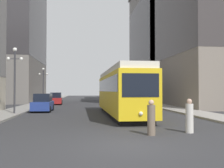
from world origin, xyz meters
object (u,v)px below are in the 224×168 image
(transit_bus, at_px, (129,92))
(pedestrian_crossing_near, at_px, (151,119))
(streetcar, at_px, (121,91))
(lamp_post_left_far, at_px, (43,80))
(parked_car_left_near, at_px, (56,99))
(pedestrian_crossing_far, at_px, (189,117))
(lamp_post_left_near, at_px, (15,70))
(parked_car_left_mid, at_px, (43,103))

(transit_bus, distance_m, pedestrian_crossing_near, 24.25)
(streetcar, xyz_separation_m, lamp_post_left_far, (-9.17, 18.59, 1.63))
(parked_car_left_near, xyz_separation_m, lamp_post_left_far, (-1.90, -0.01, 2.88))
(pedestrian_crossing_far, bearing_deg, lamp_post_left_near, 166.57)
(transit_bus, height_order, parked_car_left_near, transit_bus)
(pedestrian_crossing_near, bearing_deg, lamp_post_left_near, 170.18)
(streetcar, bearing_deg, lamp_post_left_near, 170.90)
(parked_car_left_near, xyz_separation_m, lamp_post_left_near, (-1.90, -17.21, 3.06))
(parked_car_left_mid, xyz_separation_m, pedestrian_crossing_far, (9.33, -14.70, -0.04))
(transit_bus, bearing_deg, streetcar, -105.10)
(lamp_post_left_far, bearing_deg, transit_bus, -20.73)
(streetcar, xyz_separation_m, lamp_post_left_near, (-9.17, 1.39, 1.80))
(parked_car_left_near, distance_m, lamp_post_left_near, 17.58)
(pedestrian_crossing_far, relative_size, lamp_post_left_far, 0.32)
(lamp_post_left_far, bearing_deg, streetcar, -63.75)
(parked_car_left_near, bearing_deg, parked_car_left_mid, -92.72)
(lamp_post_left_near, bearing_deg, pedestrian_crossing_far, -44.39)
(streetcar, relative_size, lamp_post_left_far, 2.73)
(parked_car_left_mid, xyz_separation_m, pedestrian_crossing_near, (7.21, -15.21, -0.05))
(transit_bus, bearing_deg, pedestrian_crossing_far, -94.82)
(lamp_post_left_near, bearing_deg, streetcar, -8.62)
(pedestrian_crossing_near, bearing_deg, transit_bus, 123.90)
(parked_car_left_near, distance_m, pedestrian_crossing_far, 29.70)
(parked_car_left_near, bearing_deg, streetcar, -71.37)
(pedestrian_crossing_near, relative_size, pedestrian_crossing_far, 0.99)
(pedestrian_crossing_near, height_order, lamp_post_left_near, lamp_post_left_near)
(transit_bus, relative_size, parked_car_left_mid, 3.00)
(pedestrian_crossing_far, bearing_deg, parked_car_left_mid, 153.35)
(streetcar, distance_m, parked_car_left_mid, 8.97)
(streetcar, height_order, lamp_post_left_far, lamp_post_left_far)
(pedestrian_crossing_far, bearing_deg, pedestrian_crossing_near, -135.46)
(transit_bus, height_order, lamp_post_left_far, lamp_post_left_far)
(pedestrian_crossing_near, xyz_separation_m, lamp_post_left_far, (-9.11, 28.70, 2.94))
(pedestrian_crossing_near, bearing_deg, parked_car_left_mid, 157.15)
(pedestrian_crossing_near, distance_m, lamp_post_left_far, 30.26)
(parked_car_left_near, bearing_deg, pedestrian_crossing_far, -74.42)
(parked_car_left_mid, xyz_separation_m, lamp_post_left_far, (-1.90, 13.49, 2.88))
(pedestrian_crossing_near, height_order, pedestrian_crossing_far, pedestrian_crossing_far)
(streetcar, distance_m, transit_bus, 14.26)
(pedestrian_crossing_far, xyz_separation_m, lamp_post_left_far, (-11.23, 28.19, 2.93))
(pedestrian_crossing_near, relative_size, lamp_post_left_far, 0.31)
(parked_car_left_near, relative_size, pedestrian_crossing_near, 2.58)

